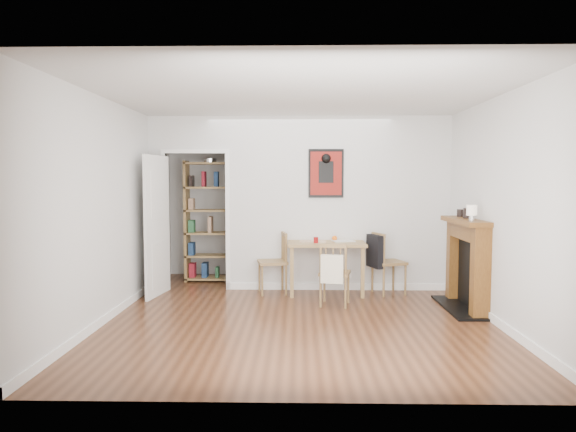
{
  "coord_description": "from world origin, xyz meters",
  "views": [
    {
      "loc": [
        -0.01,
        -6.3,
        1.65
      ],
      "look_at": [
        -0.15,
        0.6,
        1.17
      ],
      "focal_mm": 32.0,
      "sensor_mm": 36.0,
      "label": 1
    }
  ],
  "objects_px": {
    "chair_right": "(388,262)",
    "bookshelf": "(211,222)",
    "mantel_lamp": "(472,211)",
    "ceramic_jar_b": "(460,213)",
    "fireplace": "(468,261)",
    "notebook": "(343,241)",
    "chair_front": "(335,273)",
    "ceramic_jar_a": "(468,213)",
    "chair_left": "(273,263)",
    "red_glass": "(316,240)",
    "orange_fruit": "(335,238)",
    "dining_table": "(326,248)"
  },
  "relations": [
    {
      "from": "notebook",
      "to": "ceramic_jar_b",
      "type": "height_order",
      "value": "ceramic_jar_b"
    },
    {
      "from": "chair_right",
      "to": "orange_fruit",
      "type": "xyz_separation_m",
      "value": [
        -0.76,
        0.14,
        0.33
      ]
    },
    {
      "from": "notebook",
      "to": "chair_front",
      "type": "bearing_deg",
      "value": -103.09
    },
    {
      "from": "chair_left",
      "to": "fireplace",
      "type": "height_order",
      "value": "fireplace"
    },
    {
      "from": "chair_right",
      "to": "ceramic_jar_b",
      "type": "height_order",
      "value": "ceramic_jar_b"
    },
    {
      "from": "red_glass",
      "to": "ceramic_jar_b",
      "type": "bearing_deg",
      "value": -10.57
    },
    {
      "from": "orange_fruit",
      "to": "ceramic_jar_a",
      "type": "relative_size",
      "value": 0.58
    },
    {
      "from": "notebook",
      "to": "bookshelf",
      "type": "bearing_deg",
      "value": 157.33
    },
    {
      "from": "mantel_lamp",
      "to": "chair_left",
      "type": "bearing_deg",
      "value": 152.87
    },
    {
      "from": "chair_front",
      "to": "fireplace",
      "type": "height_order",
      "value": "fireplace"
    },
    {
      "from": "bookshelf",
      "to": "dining_table",
      "type": "bearing_deg",
      "value": -26.8
    },
    {
      "from": "mantel_lamp",
      "to": "notebook",
      "type": "bearing_deg",
      "value": 137.19
    },
    {
      "from": "dining_table",
      "to": "red_glass",
      "type": "distance_m",
      "value": 0.24
    },
    {
      "from": "bookshelf",
      "to": "ceramic_jar_b",
      "type": "height_order",
      "value": "bookshelf"
    },
    {
      "from": "chair_front",
      "to": "ceramic_jar_a",
      "type": "distance_m",
      "value": 1.88
    },
    {
      "from": "dining_table",
      "to": "orange_fruit",
      "type": "xyz_separation_m",
      "value": [
        0.13,
        0.13,
        0.13
      ]
    },
    {
      "from": "dining_table",
      "to": "notebook",
      "type": "bearing_deg",
      "value": 12.38
    },
    {
      "from": "ceramic_jar_a",
      "to": "ceramic_jar_b",
      "type": "height_order",
      "value": "ceramic_jar_a"
    },
    {
      "from": "orange_fruit",
      "to": "notebook",
      "type": "distance_m",
      "value": 0.15
    },
    {
      "from": "ceramic_jar_b",
      "to": "bookshelf",
      "type": "bearing_deg",
      "value": 158.5
    },
    {
      "from": "chair_front",
      "to": "notebook",
      "type": "distance_m",
      "value": 0.86
    },
    {
      "from": "chair_right",
      "to": "chair_front",
      "type": "xyz_separation_m",
      "value": [
        -0.82,
        -0.71,
        -0.04
      ]
    },
    {
      "from": "chair_right",
      "to": "red_glass",
      "type": "xyz_separation_m",
      "value": [
        -1.04,
        -0.13,
        0.33
      ]
    },
    {
      "from": "fireplace",
      "to": "notebook",
      "type": "distance_m",
      "value": 1.77
    },
    {
      "from": "red_glass",
      "to": "mantel_lamp",
      "type": "bearing_deg",
      "value": -31.63
    },
    {
      "from": "chair_right",
      "to": "fireplace",
      "type": "relative_size",
      "value": 0.72
    },
    {
      "from": "chair_front",
      "to": "dining_table",
      "type": "bearing_deg",
      "value": 95.79
    },
    {
      "from": "orange_fruit",
      "to": "mantel_lamp",
      "type": "xyz_separation_m",
      "value": [
        1.53,
        -1.39,
        0.49
      ]
    },
    {
      "from": "chair_front",
      "to": "chair_left",
      "type": "bearing_deg",
      "value": 140.01
    },
    {
      "from": "chair_left",
      "to": "ceramic_jar_b",
      "type": "height_order",
      "value": "ceramic_jar_b"
    },
    {
      "from": "mantel_lamp",
      "to": "ceramic_jar_b",
      "type": "relative_size",
      "value": 1.93
    },
    {
      "from": "chair_right",
      "to": "chair_front",
      "type": "distance_m",
      "value": 1.08
    },
    {
      "from": "notebook",
      "to": "mantel_lamp",
      "type": "bearing_deg",
      "value": -42.81
    },
    {
      "from": "fireplace",
      "to": "notebook",
      "type": "height_order",
      "value": "fireplace"
    },
    {
      "from": "chair_right",
      "to": "bookshelf",
      "type": "relative_size",
      "value": 0.46
    },
    {
      "from": "chair_left",
      "to": "notebook",
      "type": "distance_m",
      "value": 1.08
    },
    {
      "from": "chair_left",
      "to": "red_glass",
      "type": "relative_size",
      "value": 10.54
    },
    {
      "from": "orange_fruit",
      "to": "ceramic_jar_a",
      "type": "bearing_deg",
      "value": -28.55
    },
    {
      "from": "red_glass",
      "to": "ceramic_jar_a",
      "type": "height_order",
      "value": "ceramic_jar_a"
    },
    {
      "from": "red_glass",
      "to": "notebook",
      "type": "xyz_separation_m",
      "value": [
        0.41,
        0.19,
        -0.03
      ]
    },
    {
      "from": "bookshelf",
      "to": "notebook",
      "type": "bearing_deg",
      "value": -22.67
    },
    {
      "from": "chair_left",
      "to": "red_glass",
      "type": "xyz_separation_m",
      "value": [
        0.63,
        -0.13,
        0.35
      ]
    },
    {
      "from": "chair_front",
      "to": "chair_right",
      "type": "bearing_deg",
      "value": 40.97
    },
    {
      "from": "fireplace",
      "to": "ceramic_jar_b",
      "type": "xyz_separation_m",
      "value": [
        0.0,
        0.36,
        0.59
      ]
    },
    {
      "from": "chair_front",
      "to": "fireplace",
      "type": "distance_m",
      "value": 1.71
    },
    {
      "from": "chair_right",
      "to": "orange_fruit",
      "type": "distance_m",
      "value": 0.84
    },
    {
      "from": "dining_table",
      "to": "chair_front",
      "type": "bearing_deg",
      "value": -84.21
    },
    {
      "from": "dining_table",
      "to": "chair_front",
      "type": "relative_size",
      "value": 1.33
    },
    {
      "from": "chair_right",
      "to": "orange_fruit",
      "type": "relative_size",
      "value": 11.68
    },
    {
      "from": "bookshelf",
      "to": "mantel_lamp",
      "type": "bearing_deg",
      "value": -31.91
    }
  ]
}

